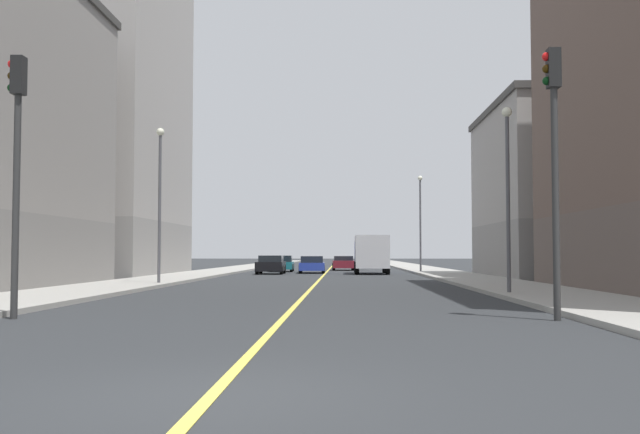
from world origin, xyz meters
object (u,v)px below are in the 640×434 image
object	(u,v)px
car_teal	(282,264)
car_blue	(312,265)
traffic_light_left_near	(554,144)
car_black	(271,265)
building_left_mid	(571,192)
building_right_midblock	(97,103)
street_lamp_left_near	(508,178)
street_lamp_right_near	(160,189)
traffic_light_right_near	(16,148)
street_lamp_left_far	(420,213)
car_maroon	(343,263)
box_truck	(371,253)

from	to	relation	value
car_teal	car_blue	distance (m)	5.01
traffic_light_left_near	car_black	xyz separation A→B (m)	(-10.09, 36.67, -3.32)
building_left_mid	car_teal	distance (m)	24.46
traffic_light_left_near	building_right_midblock	bearing A→B (deg)	123.60
building_left_mid	building_right_midblock	xyz separation A→B (m)	(-31.00, 3.40, 6.49)
car_teal	car_blue	bearing A→B (deg)	-58.26
car_teal	street_lamp_left_near	bearing A→B (deg)	-72.42
street_lamp_right_near	car_blue	distance (m)	23.39
car_black	street_lamp_left_near	bearing A→B (deg)	-67.92
traffic_light_right_near	street_lamp_left_far	distance (m)	41.22
building_right_midblock	traffic_light_left_near	bearing A→B (deg)	-56.40
street_lamp_right_near	street_lamp_left_far	distance (m)	26.16
building_right_midblock	car_blue	world-z (taller)	building_right_midblock
street_lamp_left_near	car_blue	xyz separation A→B (m)	(-8.24, 30.07, -3.52)
car_black	car_maroon	bearing A→B (deg)	66.36
building_left_mid	car_teal	size ratio (longest dim) A/B	3.25
car_blue	traffic_light_right_near	bearing A→B (deg)	-97.44
traffic_light_right_near	street_lamp_left_far	size ratio (longest dim) A/B	0.84
building_left_mid	street_lamp_left_far	bearing A→B (deg)	130.37
car_maroon	car_teal	bearing A→B (deg)	-134.71
building_right_midblock	car_black	bearing A→B (deg)	19.33
traffic_light_right_near	car_black	size ratio (longest dim) A/B	1.53
building_left_mid	traffic_light_left_near	world-z (taller)	building_left_mid
street_lamp_right_near	car_maroon	world-z (taller)	street_lamp_right_near
building_right_midblock	car_blue	size ratio (longest dim) A/B	5.07
building_left_mid	traffic_light_left_near	xyz separation A→B (m)	(-9.33, -29.20, -1.36)
building_right_midblock	traffic_light_left_near	xyz separation A→B (m)	(21.67, -32.61, -7.85)
building_right_midblock	car_teal	distance (m)	19.64
car_blue	street_lamp_right_near	bearing A→B (deg)	-105.40
street_lamp_left_far	car_teal	world-z (taller)	street_lamp_left_far
building_right_midblock	street_lamp_left_near	bearing A→B (deg)	-45.79
street_lamp_right_near	box_truck	bearing A→B (deg)	62.22
traffic_light_right_near	street_lamp_left_far	world-z (taller)	street_lamp_left_far
box_truck	traffic_light_right_near	bearing A→B (deg)	-104.46
street_lamp_left_near	car_blue	distance (m)	31.37
traffic_light_right_near	box_truck	distance (m)	38.50
traffic_light_left_near	traffic_light_right_near	xyz separation A→B (m)	(-12.36, 0.00, -0.04)
building_right_midblock	car_maroon	world-z (taller)	building_right_midblock
street_lamp_left_far	car_teal	xyz separation A→B (m)	(-10.87, 4.63, -3.89)
building_right_midblock	street_lamp_right_near	distance (m)	19.04
box_truck	street_lamp_right_near	bearing A→B (deg)	-117.78
street_lamp_right_near	box_truck	distance (m)	22.89
traffic_light_left_near	car_blue	bearing A→B (deg)	100.40
street_lamp_left_far	car_maroon	world-z (taller)	street_lamp_left_far
street_lamp_left_near	building_right_midblock	bearing A→B (deg)	134.21
traffic_light_right_near	box_truck	bearing A→B (deg)	75.54
street_lamp_left_near	car_teal	xyz separation A→B (m)	(-10.87, 34.32, -3.52)
street_lamp_left_near	street_lamp_right_near	xyz separation A→B (m)	(-14.36, 7.83, 0.36)
street_lamp_left_far	car_blue	xyz separation A→B (m)	(-8.24, 0.37, -3.89)
car_maroon	box_truck	size ratio (longest dim) A/B	0.68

